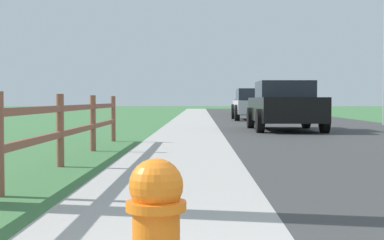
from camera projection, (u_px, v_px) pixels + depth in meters
The scene contains 8 objects.
ground_plane at pixel (214, 121), 26.44m from camera, with size 120.00×120.00×0.00m, color #407440.
road_asphalt at pixel (283, 119), 28.40m from camera, with size 7.00×66.00×0.01m, color #3B3B3B.
curb_concrete at pixel (152, 119), 28.48m from camera, with size 6.00×66.00×0.01m, color #B0AAA4.
grass_verge at pixel (122, 119), 28.50m from camera, with size 5.00×66.00×0.00m, color #407440.
rail_fence at pixel (35, 129), 6.99m from camera, with size 0.11×12.82×1.06m.
parked_suv_black at pixel (285, 106), 18.27m from camera, with size 2.17×4.45×1.57m.
parked_car_silver at pixel (255, 104), 27.69m from camera, with size 2.11×4.32×1.52m.
parked_car_red at pixel (248, 103), 38.44m from camera, with size 2.12×4.26×1.56m.
Camera 1 is at (-0.66, -1.44, 0.98)m, focal length 53.59 mm.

